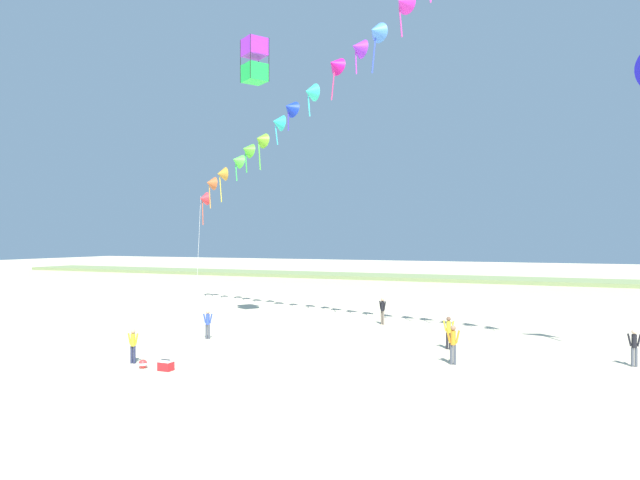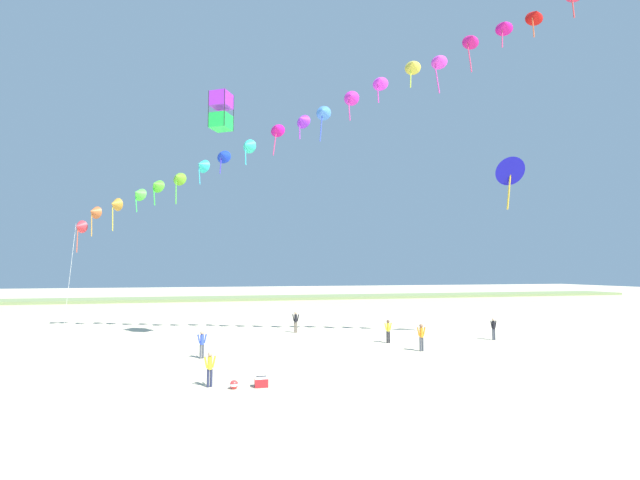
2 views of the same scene
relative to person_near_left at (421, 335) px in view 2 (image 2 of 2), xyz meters
The scene contains 13 objects.
ground_plane 11.14m from the person_near_left, 122.02° to the right, with size 240.00×240.00×0.00m, color beige.
dune_ridge 37.50m from the person_near_left, 99.03° to the left, with size 120.00×8.37×1.28m.
person_near_left is the anchor object (origin of this frame).
person_near_right 13.76m from the person_near_left, 157.30° to the right, with size 0.52×0.20×1.49m.
person_mid_center 7.53m from the person_near_left, 20.59° to the left, with size 0.56×0.22×1.58m.
person_far_left 3.40m from the person_near_left, 104.06° to the left, with size 0.55×0.22×1.59m.
person_far_right 11.43m from the person_near_left, 122.57° to the left, with size 0.56×0.36×1.69m.
person_far_center 13.23m from the person_near_left, behind, with size 0.55×0.21×1.56m.
kite_banner_string 17.78m from the person_near_left, 140.01° to the left, with size 34.92×20.50×23.23m.
large_kite_low_lead 14.02m from the person_near_left, 12.82° to the left, with size 2.44×2.07×4.01m.
large_kite_mid_trail 19.79m from the person_near_left, 160.20° to the left, with size 1.71×1.71×2.53m.
beach_cooler 12.05m from the person_near_left, 151.06° to the right, with size 0.58×0.41×0.46m.
beach_ball 13.09m from the person_near_left, 153.39° to the right, with size 0.36×0.36×0.36m.
Camera 2 is at (-6.65, -15.23, 4.99)m, focal length 24.00 mm.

